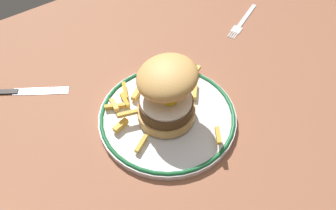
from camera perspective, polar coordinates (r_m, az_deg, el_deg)
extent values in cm
cube|color=#92593F|center=(74.26, -2.42, -4.39)|extent=(123.17, 94.47, 4.00)
cylinder|color=silver|center=(73.24, 0.00, -2.00)|extent=(25.88, 25.88, 1.20)
torus|color=#196033|center=(72.77, 0.00, -1.71)|extent=(25.48, 25.48, 0.80)
cylinder|color=tan|center=(71.71, -0.24, -1.11)|extent=(10.70, 10.70, 1.80)
cylinder|color=#4D341C|center=(70.11, -0.24, -0.06)|extent=(9.89, 9.89, 2.33)
cylinder|color=white|center=(69.02, -0.25, 0.69)|extent=(9.36, 9.36, 0.50)
ellipsoid|color=yellow|center=(68.22, 0.26, 0.77)|extent=(2.60, 2.60, 1.40)
ellipsoid|color=tan|center=(66.88, -0.14, 4.11)|extent=(14.76, 14.46, 6.03)
cube|color=gold|center=(74.78, -6.35, 0.73)|extent=(1.23, 3.54, 0.76)
cube|color=gold|center=(76.44, -6.21, 2.16)|extent=(2.33, 4.20, 0.73)
cube|color=#EDA84B|center=(74.16, -7.89, 0.01)|extent=(1.25, 2.93, 0.89)
cube|color=gold|center=(68.43, -3.93, -5.65)|extent=(3.64, 2.57, 0.75)
cube|color=gold|center=(78.80, -1.45, 4.40)|extent=(3.41, 4.29, 0.78)
cube|color=gold|center=(67.98, 7.33, -4.44)|extent=(2.41, 3.28, 0.75)
cube|color=gold|center=(76.14, 3.95, 2.16)|extent=(3.37, 3.77, 0.77)
cube|color=gold|center=(75.87, -4.42, 2.00)|extent=(4.15, 3.11, 0.95)
cube|color=gold|center=(70.95, -6.95, -2.96)|extent=(3.32, 1.77, 0.98)
cube|color=gold|center=(79.35, 3.90, 4.69)|extent=(4.19, 2.57, 0.78)
cube|color=gold|center=(70.75, -5.98, -1.26)|extent=(3.79, 1.81, 0.73)
cube|color=#C58B23|center=(74.06, -7.77, -0.16)|extent=(3.81, 2.38, 0.71)
cube|color=silver|center=(98.16, 11.45, 12.73)|extent=(9.46, 5.21, 0.36)
cube|color=silver|center=(93.61, 10.01, 10.87)|extent=(3.11, 3.02, 0.32)
cube|color=silver|center=(91.80, 9.89, 9.97)|extent=(2.28, 1.27, 0.28)
cube|color=silver|center=(91.92, 9.60, 10.08)|extent=(2.28, 1.27, 0.28)
cube|color=silver|center=(92.04, 9.31, 10.19)|extent=(2.28, 1.27, 0.28)
cube|color=silver|center=(92.16, 9.03, 10.30)|extent=(2.28, 1.27, 0.28)
cube|color=silver|center=(82.38, -18.13, 2.01)|extent=(10.31, 7.31, 0.24)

